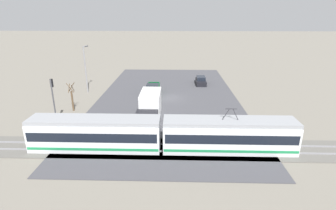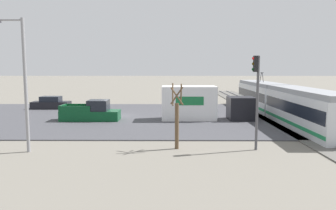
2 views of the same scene
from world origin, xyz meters
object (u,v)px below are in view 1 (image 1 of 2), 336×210
Objects in this scene: box_truck at (150,107)px; pickup_truck at (153,90)px; light_rail_tram at (162,134)px; street_tree at (72,98)px; sedan_car_0 at (201,81)px; street_lamp_near_crossing at (86,66)px; traffic_light_pole at (53,96)px.

box_truck is 10.27m from pickup_truck.
light_rail_tram is 4.82× the size of pickup_truck.
street_tree is (10.88, -2.53, 0.30)m from box_truck.
sedan_car_0 is 0.56× the size of street_lamp_near_crossing.
street_lamp_near_crossing is (0.57, -13.70, 0.86)m from traffic_light_pole.
pickup_truck is at bearing -143.42° from street_tree.
street_lamp_near_crossing is (11.20, -1.28, 3.71)m from pickup_truck.
box_truck is 11.18m from street_tree.
street_tree is at bearing -13.09° from box_truck.
traffic_light_pole is at bearing 92.36° from street_lamp_near_crossing.
street_lamp_near_crossing reaches higher than traffic_light_pole.
pickup_truck is 0.69× the size of street_lamp_near_crossing.
sedan_car_0 is (-8.51, -6.90, -0.10)m from pickup_truck.
traffic_light_pole is 13.73m from street_lamp_near_crossing.
street_lamp_near_crossing reaches higher than pickup_truck.
light_rail_tram is 3.33× the size of street_lamp_near_crossing.
box_truck is 18.93m from sedan_car_0.
traffic_light_pole is (19.14, 19.31, 2.95)m from sedan_car_0.
traffic_light_pole is 5.06m from street_tree.
light_rail_tram is 25.79m from sedan_car_0.
pickup_truck is 16.59m from traffic_light_pole.
sedan_car_0 is 23.90m from street_tree.
street_lamp_near_crossing reaches higher than street_tree.
light_rail_tram is 3.00× the size of box_truck.
box_truck is (1.93, -7.92, -0.09)m from light_rail_tram.
box_truck is 1.52× the size of traffic_light_pole.
box_truck is at bearing -168.91° from traffic_light_pole.
traffic_light_pole is at bearing -23.71° from light_rail_tram.
box_truck is 1.96× the size of sedan_car_0.
street_tree is 0.52× the size of street_lamp_near_crossing.
box_truck is at bearing 135.46° from street_lamp_near_crossing.
light_rail_tram is at bearing -103.64° from sedan_car_0.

